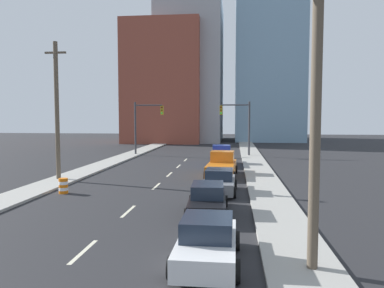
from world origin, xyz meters
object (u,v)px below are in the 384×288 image
object	(u,v)px
traffic_barrel	(63,186)
sedan_black	(208,200)
utility_pole_right_near	(316,118)
utility_pole_left_mid	(57,110)
traffic_signal_left	(143,121)
sedan_white	(207,242)
pickup_truck_blue	(221,157)
sedan_gray	(219,182)
pickup_truck_orange	(222,166)
traffic_signal_right	(241,122)

from	to	relation	value
traffic_barrel	sedan_black	bearing A→B (deg)	-23.06
utility_pole_right_near	sedan_black	size ratio (longest dim) A/B	1.93
utility_pole_left_mid	traffic_barrel	bearing A→B (deg)	-60.89
traffic_signal_left	sedan_black	xyz separation A→B (m)	(9.92, -27.30, -3.51)
traffic_signal_left	sedan_white	distance (m)	35.21
utility_pole_left_mid	sedan_white	world-z (taller)	utility_pole_left_mid
sedan_black	pickup_truck_blue	distance (m)	18.68
pickup_truck_blue	sedan_gray	bearing A→B (deg)	-91.01
utility_pole_right_near	utility_pole_left_mid	bearing A→B (deg)	135.86
sedan_black	utility_pole_right_near	bearing A→B (deg)	-63.03
sedan_gray	pickup_truck_orange	xyz separation A→B (m)	(-0.05, 6.86, 0.11)
traffic_barrel	sedan_gray	distance (m)	9.70
utility_pole_right_near	sedan_gray	distance (m)	12.78
traffic_signal_right	utility_pole_left_mid	world-z (taller)	utility_pole_left_mid
traffic_signal_right	sedan_black	distance (m)	27.61
utility_pole_right_near	utility_pole_left_mid	size ratio (longest dim) A/B	0.90
traffic_barrel	sedan_gray	xyz separation A→B (m)	(9.63, 1.18, 0.21)
traffic_barrel	pickup_truck_orange	size ratio (longest dim) A/B	0.16
traffic_signal_right	sedan_white	distance (m)	33.70
traffic_signal_left	sedan_gray	world-z (taller)	traffic_signal_left
sedan_black	pickup_truck_blue	size ratio (longest dim) A/B	0.90
sedan_white	pickup_truck_orange	distance (m)	18.16
pickup_truck_orange	sedan_gray	bearing A→B (deg)	-86.69
traffic_signal_left	traffic_barrel	size ratio (longest dim) A/B	6.93
traffic_signal_right	pickup_truck_blue	world-z (taller)	traffic_signal_right
traffic_signal_left	pickup_truck_orange	distance (m)	18.74
sedan_black	pickup_truck_blue	bearing A→B (deg)	87.58
utility_pole_right_near	pickup_truck_blue	size ratio (longest dim) A/B	1.73
traffic_signal_right	traffic_signal_left	bearing A→B (deg)	180.00
utility_pole_right_near	pickup_truck_orange	size ratio (longest dim) A/B	1.59
sedan_white	sedan_black	xyz separation A→B (m)	(-0.41, 6.17, -0.02)
traffic_barrel	sedan_white	xyz separation A→B (m)	(9.67, -10.12, 0.23)
utility_pole_left_mid	traffic_barrel	distance (m)	6.97
sedan_black	traffic_barrel	bearing A→B (deg)	154.74
traffic_signal_right	pickup_truck_orange	bearing A→B (deg)	-96.77
traffic_signal_right	sedan_gray	distance (m)	22.52
traffic_signal_left	utility_pole_right_near	size ratio (longest dim) A/B	0.72
utility_pole_right_near	pickup_truck_blue	distance (m)	25.78
pickup_truck_blue	sedan_white	bearing A→B (deg)	-91.48
sedan_white	pickup_truck_orange	world-z (taller)	pickup_truck_orange
traffic_signal_right	pickup_truck_orange	world-z (taller)	traffic_signal_right
traffic_signal_left	traffic_barrel	distance (m)	23.66
sedan_gray	pickup_truck_blue	size ratio (longest dim) A/B	0.81
traffic_signal_right	sedan_black	bearing A→B (deg)	-94.47
traffic_signal_right	traffic_barrel	size ratio (longest dim) A/B	6.93
pickup_truck_orange	sedan_white	bearing A→B (deg)	-86.84
sedan_white	pickup_truck_blue	bearing A→B (deg)	91.22
traffic_signal_right	traffic_barrel	xyz separation A→B (m)	(-11.39, -23.36, -3.72)
sedan_gray	utility_pole_left_mid	bearing A→B (deg)	166.37
utility_pole_left_mid	pickup_truck_blue	size ratio (longest dim) A/B	1.92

